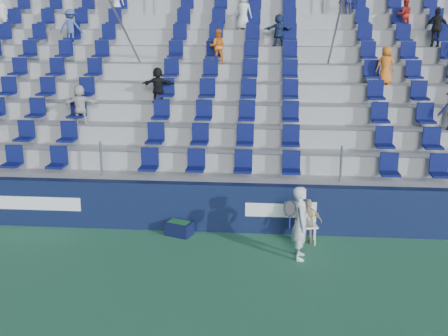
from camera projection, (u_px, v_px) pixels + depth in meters
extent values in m
plane|color=#2F6E47|center=(201.00, 289.00, 10.92)|extent=(70.00, 70.00, 0.00)
cube|color=#0F1837|center=(217.00, 207.00, 13.79)|extent=(24.00, 0.30, 1.20)
cube|color=white|center=(18.00, 203.00, 14.05)|extent=(3.20, 0.02, 0.34)
cube|color=white|center=(278.00, 210.00, 13.50)|extent=(1.60, 0.02, 0.34)
cube|color=#969691|center=(219.00, 200.00, 14.34)|extent=(24.00, 0.85, 1.20)
cube|color=#969691|center=(222.00, 181.00, 15.09)|extent=(24.00, 0.85, 1.70)
cube|color=#969691|center=(225.00, 164.00, 15.84)|extent=(24.00, 0.85, 2.20)
cube|color=#969691|center=(228.00, 149.00, 16.60)|extent=(24.00, 0.85, 2.70)
cube|color=#969691|center=(230.00, 135.00, 17.35)|extent=(24.00, 0.85, 3.20)
cube|color=#969691|center=(232.00, 122.00, 18.10)|extent=(24.00, 0.85, 3.70)
cube|color=#969691|center=(234.00, 110.00, 18.85)|extent=(24.00, 0.85, 4.20)
cube|color=#969691|center=(236.00, 99.00, 19.60)|extent=(24.00, 0.85, 4.70)
cube|color=#969691|center=(237.00, 89.00, 20.36)|extent=(24.00, 0.85, 5.20)
cube|color=#969691|center=(238.00, 73.00, 20.87)|extent=(24.00, 0.50, 6.20)
cube|color=#0B1147|center=(219.00, 164.00, 14.09)|extent=(16.05, 0.50, 0.70)
cube|color=#0B1147|center=(222.00, 138.00, 14.78)|extent=(16.05, 0.50, 0.70)
cube|color=#0B1147|center=(225.00, 113.00, 15.47)|extent=(16.05, 0.50, 0.70)
cube|color=#0B1147|center=(228.00, 91.00, 16.15)|extent=(16.05, 0.50, 0.70)
cube|color=#0B1147|center=(230.00, 71.00, 16.84)|extent=(16.05, 0.50, 0.70)
cube|color=#0B1147|center=(232.00, 52.00, 17.52)|extent=(16.05, 0.50, 0.70)
cube|color=#0B1147|center=(234.00, 35.00, 18.21)|extent=(16.05, 0.50, 0.70)
cube|color=#0B1147|center=(236.00, 19.00, 18.90)|extent=(16.05, 0.50, 0.70)
cube|color=#0B1147|center=(238.00, 4.00, 19.58)|extent=(16.05, 0.50, 0.70)
cylinder|color=gray|center=(131.00, 43.00, 16.88)|extent=(0.06, 7.68, 4.55)
cylinder|color=gray|center=(332.00, 44.00, 16.38)|extent=(0.06, 7.68, 4.55)
imported|color=beige|center=(80.00, 104.00, 15.71)|extent=(1.08, 0.65, 1.11)
imported|color=orange|center=(218.00, 46.00, 17.47)|extent=(0.52, 0.41, 1.06)
imported|color=black|center=(158.00, 85.00, 16.23)|extent=(0.99, 0.43, 1.03)
imported|color=black|center=(437.00, 28.00, 17.56)|extent=(0.74, 0.43, 1.18)
imported|color=silver|center=(2.00, 13.00, 19.49)|extent=(0.41, 0.28, 1.08)
imported|color=navy|center=(279.00, 30.00, 18.00)|extent=(0.98, 0.49, 1.01)
imported|color=silver|center=(116.00, 0.00, 19.86)|extent=(0.50, 0.32, 1.01)
imported|color=red|center=(405.00, 15.00, 18.34)|extent=(0.49, 0.39, 0.98)
imported|color=#D06218|center=(386.00, 65.00, 16.35)|extent=(0.57, 0.41, 1.11)
imported|color=#3A4B80|center=(71.00, 27.00, 18.56)|extent=(0.80, 0.52, 1.17)
imported|color=silver|center=(243.00, 12.00, 18.77)|extent=(0.63, 0.46, 1.18)
imported|color=silver|center=(301.00, 223.00, 12.13)|extent=(0.39, 0.60, 1.64)
cylinder|color=navy|center=(290.00, 222.00, 11.88)|extent=(0.03, 0.03, 0.28)
torus|color=black|center=(290.00, 208.00, 11.80)|extent=(0.30, 0.17, 0.28)
plane|color=#262626|center=(290.00, 208.00, 11.80)|extent=(0.30, 0.16, 0.29)
sphere|color=#BED130|center=(313.00, 215.00, 11.84)|extent=(0.07, 0.07, 0.07)
sphere|color=#BED130|center=(313.00, 212.00, 11.89)|extent=(0.07, 0.07, 0.07)
cube|color=white|center=(308.00, 226.00, 13.07)|extent=(0.48, 0.48, 0.04)
cube|color=white|center=(308.00, 213.00, 13.19)|extent=(0.40, 0.12, 0.50)
cylinder|color=white|center=(301.00, 237.00, 12.99)|extent=(0.03, 0.03, 0.40)
cylinder|color=white|center=(315.00, 237.00, 12.96)|extent=(0.03, 0.03, 0.40)
cylinder|color=white|center=(300.00, 232.00, 13.30)|extent=(0.03, 0.03, 0.40)
cylinder|color=white|center=(314.00, 232.00, 13.27)|extent=(0.03, 0.03, 0.40)
imported|color=tan|center=(308.00, 221.00, 12.99)|extent=(0.64, 0.27, 1.09)
cube|color=black|center=(179.00, 228.00, 13.59)|extent=(0.72, 0.60, 0.34)
cube|color=#1E662D|center=(179.00, 225.00, 13.57)|extent=(0.58, 0.45, 0.20)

